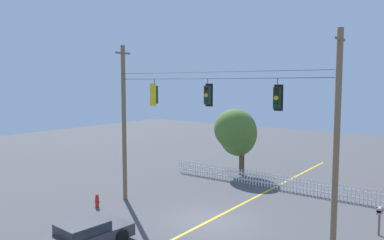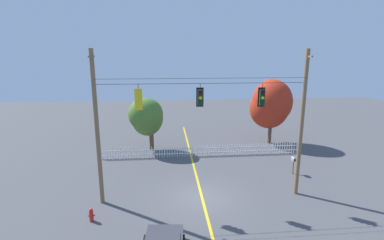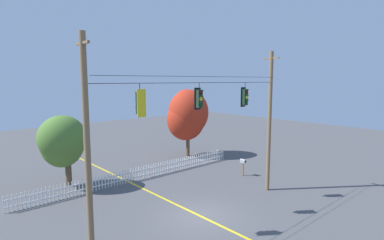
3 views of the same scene
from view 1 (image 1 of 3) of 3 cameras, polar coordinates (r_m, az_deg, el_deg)
ground at (r=20.49m, az=2.64°, el=-14.61°), size 80.00×80.00×0.00m
lane_centerline_stripe at (r=20.48m, az=2.64°, el=-14.60°), size 0.16×36.00×0.01m
signal_support_span at (r=19.38m, az=2.70°, el=-1.40°), size 12.61×1.10×9.23m
traffic_signal_eastbound_side at (r=21.53m, az=-5.56°, el=3.75°), size 0.43×0.38×1.48m
traffic_signal_northbound_primary at (r=19.34m, az=2.34°, el=3.70°), size 0.43×0.38×1.39m
traffic_signal_southbound_primary at (r=17.53m, az=12.48°, el=3.23°), size 0.43×0.38×1.46m
white_picket_fence at (r=26.29m, az=13.83°, el=-9.06°), size 17.97×0.06×1.00m
autumn_maple_near_fence at (r=29.63m, az=6.54°, el=-1.66°), size 3.17×3.19×5.07m
parked_car at (r=17.80m, az=-15.54°, el=-15.92°), size 2.17×4.16×1.15m
fire_hydrant at (r=23.02m, az=-13.83°, el=-11.50°), size 0.38×0.22×0.76m
roadside_mailbox at (r=20.25m, az=25.96°, el=-12.18°), size 0.25×0.44×1.33m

